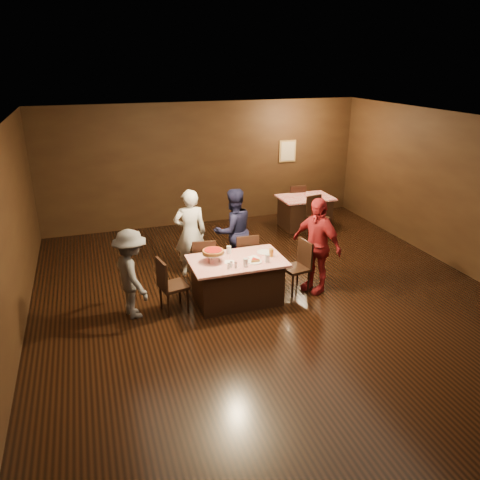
% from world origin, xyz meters
% --- Properties ---
extents(room, '(10.00, 10.04, 3.02)m').
position_xyz_m(room, '(0.00, 0.01, 2.14)').
color(room, black).
rests_on(room, ground).
extents(main_table, '(1.60, 1.00, 0.77)m').
position_xyz_m(main_table, '(-0.57, 0.72, 0.39)').
color(main_table, '#A3100A').
rests_on(main_table, ground).
extents(back_table, '(1.30, 0.90, 0.77)m').
position_xyz_m(back_table, '(2.23, 3.85, 0.39)').
color(back_table, red).
rests_on(back_table, ground).
extents(chair_far_left, '(0.48, 0.48, 0.95)m').
position_xyz_m(chair_far_left, '(-0.97, 1.47, 0.47)').
color(chair_far_left, black).
rests_on(chair_far_left, ground).
extents(chair_far_right, '(0.44, 0.44, 0.95)m').
position_xyz_m(chair_far_right, '(-0.17, 1.47, 0.47)').
color(chair_far_right, black).
rests_on(chair_far_right, ground).
extents(chair_end_left, '(0.50, 0.50, 0.95)m').
position_xyz_m(chair_end_left, '(-1.67, 0.72, 0.47)').
color(chair_end_left, black).
rests_on(chair_end_left, ground).
extents(chair_end_right, '(0.49, 0.49, 0.95)m').
position_xyz_m(chair_end_right, '(0.53, 0.72, 0.47)').
color(chair_end_right, black).
rests_on(chair_end_right, ground).
extents(chair_back_near, '(0.49, 0.49, 0.95)m').
position_xyz_m(chair_back_near, '(2.23, 3.15, 0.47)').
color(chair_back_near, black).
rests_on(chair_back_near, ground).
extents(chair_back_far, '(0.45, 0.45, 0.95)m').
position_xyz_m(chair_back_far, '(2.23, 4.45, 0.47)').
color(chair_back_far, black).
rests_on(chair_back_far, ground).
extents(diner_white_jacket, '(0.65, 0.45, 1.71)m').
position_xyz_m(diner_white_jacket, '(-1.08, 2.02, 0.85)').
color(diner_white_jacket, silver).
rests_on(diner_white_jacket, ground).
extents(diner_navy_hoodie, '(0.92, 0.78, 1.67)m').
position_xyz_m(diner_navy_hoodie, '(-0.25, 1.93, 0.84)').
color(diner_navy_hoodie, black).
rests_on(diner_navy_hoodie, ground).
extents(diner_grey_knit, '(0.76, 1.06, 1.48)m').
position_xyz_m(diner_grey_knit, '(-2.31, 0.77, 0.74)').
color(diner_grey_knit, '#545558').
rests_on(diner_grey_knit, ground).
extents(diner_red_shirt, '(0.81, 1.10, 1.74)m').
position_xyz_m(diner_red_shirt, '(0.89, 0.67, 0.87)').
color(diner_red_shirt, maroon).
rests_on(diner_red_shirt, ground).
extents(pizza_stand, '(0.38, 0.38, 0.22)m').
position_xyz_m(pizza_stand, '(-0.97, 0.77, 0.95)').
color(pizza_stand, black).
rests_on(pizza_stand, main_table).
extents(plate_with_slice, '(0.25, 0.25, 0.06)m').
position_xyz_m(plate_with_slice, '(-0.32, 0.54, 0.80)').
color(plate_with_slice, white).
rests_on(plate_with_slice, main_table).
extents(plate_empty, '(0.25, 0.25, 0.01)m').
position_xyz_m(plate_empty, '(-0.02, 0.87, 0.78)').
color(plate_empty, white).
rests_on(plate_empty, main_table).
extents(glass_front_left, '(0.08, 0.08, 0.14)m').
position_xyz_m(glass_front_left, '(-0.52, 0.42, 0.84)').
color(glass_front_left, silver).
rests_on(glass_front_left, main_table).
extents(glass_front_right, '(0.08, 0.08, 0.14)m').
position_xyz_m(glass_front_right, '(-0.12, 0.47, 0.84)').
color(glass_front_right, silver).
rests_on(glass_front_right, main_table).
extents(glass_amber, '(0.08, 0.08, 0.14)m').
position_xyz_m(glass_amber, '(0.03, 0.67, 0.84)').
color(glass_amber, '#BF7F26').
rests_on(glass_amber, main_table).
extents(glass_back, '(0.08, 0.08, 0.14)m').
position_xyz_m(glass_back, '(-0.62, 1.02, 0.84)').
color(glass_back, silver).
rests_on(glass_back, main_table).
extents(condiments, '(0.17, 0.10, 0.09)m').
position_xyz_m(condiments, '(-0.75, 0.43, 0.82)').
color(condiments, silver).
rests_on(condiments, main_table).
extents(napkin_center, '(0.19, 0.19, 0.01)m').
position_xyz_m(napkin_center, '(-0.27, 0.72, 0.77)').
color(napkin_center, white).
rests_on(napkin_center, main_table).
extents(napkin_left, '(0.21, 0.21, 0.01)m').
position_xyz_m(napkin_left, '(-0.72, 0.67, 0.77)').
color(napkin_left, white).
rests_on(napkin_left, main_table).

